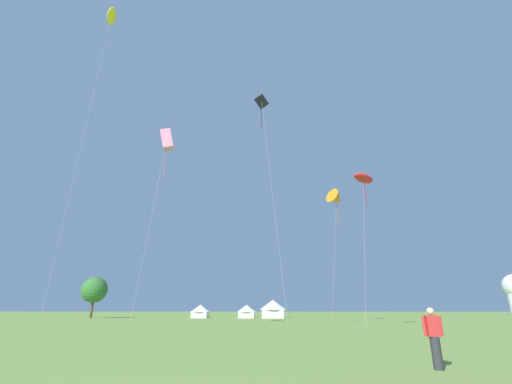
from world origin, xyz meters
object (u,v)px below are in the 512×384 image
object	(u,v)px
kite_pink_box	(167,140)
kite_orange_delta	(336,199)
kite_yellow_parafoil	(111,17)
festival_tent_right	(273,308)
kite_black_diamond	(262,109)
festival_tent_left	(247,311)
kite_red_parafoil	(363,178)
person_spectator	(434,339)
festival_tent_center	(200,311)
tree_distant_left	(94,290)

from	to	relation	value
kite_pink_box	kite_orange_delta	size ratio (longest dim) A/B	1.11
kite_yellow_parafoil	festival_tent_right	world-z (taller)	kite_yellow_parafoil
kite_black_diamond	festival_tent_left	xyz separation A→B (m)	(-4.76, 38.46, -18.80)
kite_red_parafoil	festival_tent_right	world-z (taller)	kite_red_parafoil
kite_orange_delta	person_spectator	world-z (taller)	kite_orange_delta
kite_black_diamond	kite_red_parafoil	world-z (taller)	kite_black_diamond
kite_red_parafoil	person_spectator	size ratio (longest dim) A/B	8.58
kite_black_diamond	person_spectator	world-z (taller)	kite_black_diamond
person_spectator	festival_tent_right	size ratio (longest dim) A/B	0.35
person_spectator	festival_tent_left	distance (m)	57.09
kite_yellow_parafoil	festival_tent_left	world-z (taller)	kite_yellow_parafoil
kite_orange_delta	festival_tent_right	size ratio (longest dim) A/B	3.67
kite_pink_box	festival_tent_left	size ratio (longest dim) A/B	5.59
person_spectator	festival_tent_right	xyz separation A→B (m)	(-5.66, 56.09, 0.94)
kite_pink_box	person_spectator	xyz separation A→B (m)	(16.31, -21.31, -18.08)
kite_yellow_parafoil	festival_tent_left	size ratio (longest dim) A/B	10.29
kite_yellow_parafoil	kite_black_diamond	distance (m)	25.49
kite_orange_delta	festival_tent_center	world-z (taller)	kite_orange_delta
kite_yellow_parafoil	festival_tent_right	distance (m)	52.77
festival_tent_center	festival_tent_right	xyz separation A→B (m)	(13.63, 0.00, 0.47)
festival_tent_right	tree_distant_left	size ratio (longest dim) A/B	0.67
kite_black_diamond	festival_tent_right	bearing A→B (deg)	89.76
kite_yellow_parafoil	kite_black_diamond	xyz separation A→B (m)	(19.12, -3.75, -16.44)
kite_yellow_parafoil	festival_tent_left	bearing A→B (deg)	67.52
kite_orange_delta	kite_red_parafoil	bearing A→B (deg)	-89.18
kite_yellow_parafoil	kite_red_parafoil	xyz separation A→B (m)	(29.23, 0.60, -22.26)
festival_tent_center	festival_tent_right	distance (m)	13.64
festival_tent_center	person_spectator	bearing A→B (deg)	-71.02
kite_pink_box	kite_black_diamond	xyz separation A→B (m)	(10.48, -3.67, 1.16)
kite_pink_box	kite_yellow_parafoil	bearing A→B (deg)	179.51
person_spectator	tree_distant_left	size ratio (longest dim) A/B	0.23
tree_distant_left	festival_tent_center	bearing A→B (deg)	6.00
kite_yellow_parafoil	kite_orange_delta	world-z (taller)	kite_yellow_parafoil
kite_yellow_parafoil	festival_tent_left	xyz separation A→B (m)	(14.37, 34.71, -35.24)
kite_yellow_parafoil	kite_pink_box	bearing A→B (deg)	-0.49
kite_pink_box	kite_orange_delta	xyz separation A→B (m)	(20.38, 15.53, -2.13)
kite_yellow_parafoil	kite_orange_delta	bearing A→B (deg)	28.04
festival_tent_center	festival_tent_left	size ratio (longest dim) A/B	1.01
festival_tent_left	person_spectator	bearing A→B (deg)	-79.32
kite_pink_box	festival_tent_left	world-z (taller)	kite_pink_box
festival_tent_right	tree_distant_left	xyz separation A→B (m)	(-33.59, -2.10, 3.23)
tree_distant_left	festival_tent_left	bearing A→B (deg)	4.18
kite_black_diamond	person_spectator	distance (m)	26.74
kite_red_parafoil	kite_orange_delta	xyz separation A→B (m)	(-0.21, 14.85, 2.53)
kite_yellow_parafoil	person_spectator	bearing A→B (deg)	-40.60
kite_black_diamond	festival_tent_left	bearing A→B (deg)	97.05
festival_tent_left	festival_tent_right	size ratio (longest dim) A/B	0.73
kite_pink_box	person_spectator	distance (m)	32.36
kite_yellow_parafoil	tree_distant_left	distance (m)	47.56
kite_black_diamond	kite_orange_delta	distance (m)	21.85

